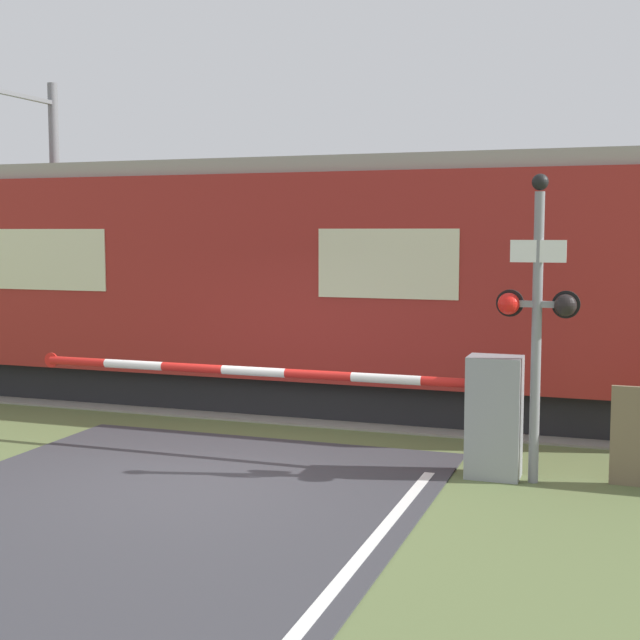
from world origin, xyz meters
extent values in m
plane|color=#5B6B3D|center=(0.00, 0.00, 0.00)|extent=(80.00, 80.00, 0.00)
cube|color=gray|center=(0.00, 4.48, 0.01)|extent=(36.00, 3.20, 0.03)
cube|color=#595451|center=(0.00, 3.76, 0.08)|extent=(36.00, 0.08, 0.10)
cube|color=#595451|center=(0.00, 5.20, 0.08)|extent=(36.00, 0.08, 0.10)
cube|color=black|center=(-4.18, 4.48, 0.30)|extent=(18.35, 2.37, 0.60)
cube|color=maroon|center=(-4.18, 4.48, 2.10)|extent=(19.94, 2.79, 3.00)
cube|color=gray|center=(-4.18, 4.48, 3.72)|extent=(19.54, 2.57, 0.24)
cube|color=beige|center=(1.30, 3.07, 2.33)|extent=(1.99, 0.02, 0.96)
cube|color=beige|center=(-4.18, 3.07, 2.33)|extent=(1.99, 0.02, 0.96)
cube|color=gray|center=(3.07, 1.14, 0.69)|extent=(0.60, 0.44, 1.38)
cylinder|color=gray|center=(3.07, 1.14, 1.06)|extent=(0.16, 0.16, 0.18)
cylinder|color=red|center=(2.65, 1.14, 1.06)|extent=(0.84, 0.11, 0.11)
cylinder|color=white|center=(1.81, 1.14, 1.06)|extent=(0.84, 0.11, 0.11)
cylinder|color=red|center=(0.97, 1.14, 1.06)|extent=(0.84, 0.11, 0.11)
cylinder|color=white|center=(0.13, 1.14, 1.06)|extent=(0.84, 0.11, 0.11)
cylinder|color=red|center=(-0.71, 1.14, 1.06)|extent=(0.84, 0.11, 0.11)
cylinder|color=white|center=(-1.55, 1.14, 1.06)|extent=(0.84, 0.11, 0.11)
cylinder|color=red|center=(-2.39, 1.14, 1.06)|extent=(0.84, 0.11, 0.11)
cylinder|color=red|center=(-2.81, 1.14, 1.06)|extent=(0.20, 0.02, 0.20)
cylinder|color=gray|center=(3.52, 1.07, 1.60)|extent=(0.11, 0.11, 3.20)
cube|color=gray|center=(3.52, 1.07, 1.98)|extent=(0.72, 0.07, 0.07)
sphere|color=red|center=(3.22, 1.02, 1.98)|extent=(0.24, 0.24, 0.24)
sphere|color=black|center=(3.82, 1.02, 1.98)|extent=(0.24, 0.24, 0.24)
cylinder|color=black|center=(3.22, 1.13, 1.98)|extent=(0.30, 0.06, 0.30)
cylinder|color=black|center=(3.82, 1.13, 1.98)|extent=(0.30, 0.06, 0.30)
cube|color=white|center=(3.52, 1.03, 2.56)|extent=(0.59, 0.02, 0.24)
sphere|color=black|center=(3.52, 1.07, 3.30)|extent=(0.18, 0.18, 0.18)
cylinder|color=slate|center=(-6.78, 6.89, 2.89)|extent=(0.20, 0.20, 5.78)
cube|color=slate|center=(-6.78, 5.99, 5.38)|extent=(0.10, 1.80, 0.08)
camera|label=1|loc=(4.45, -8.82, 2.78)|focal=50.00mm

